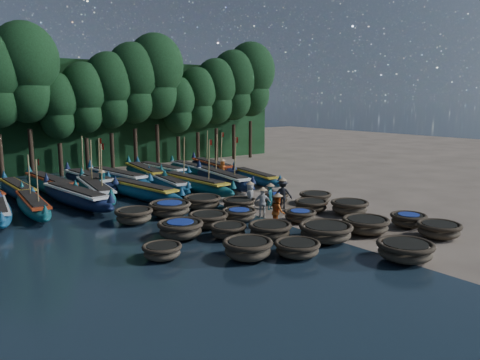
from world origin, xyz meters
TOP-DOWN VIEW (x-y plane):
  - ground at (0.00, 0.00)m, footprint 120.00×120.00m
  - foliage_wall at (0.00, 23.50)m, footprint 40.00×3.00m
  - coracle_3 at (0.09, -10.27)m, footprint 2.81×2.81m
  - coracle_4 at (4.16, -9.40)m, footprint 2.53×2.53m
  - coracle_5 at (-4.89, -6.20)m, footprint 2.40×2.40m
  - coracle_6 at (-3.06, -7.23)m, footprint 2.36×2.36m
  - coracle_7 at (-0.50, -6.49)m, footprint 2.74×2.74m
  - coracle_8 at (2.01, -6.82)m, footprint 2.32×2.32m
  - coracle_9 at (4.71, -7.42)m, footprint 2.27×2.27m
  - coracle_10 at (-7.71, -4.08)m, footprint 1.66×1.66m
  - coracle_11 at (-3.80, -3.34)m, footprint 1.81×1.81m
  - coracle_12 at (-2.38, -4.72)m, footprint 2.16×2.16m
  - coracle_13 at (0.99, -3.29)m, footprint 1.93×1.93m
  - coracle_14 at (4.36, -3.87)m, footprint 2.52×2.52m
  - coracle_15 at (-5.62, -2.01)m, footprint 2.21×2.21m
  - coracle_16 at (-3.55, -1.25)m, footprint 2.41×2.41m
  - coracle_17 at (-1.49, -1.15)m, footprint 2.28×2.28m
  - coracle_18 at (3.11, -2.06)m, footprint 2.35×2.35m
  - coracle_19 at (4.89, -0.69)m, footprint 2.08×2.08m
  - coracle_20 at (-6.25, 1.78)m, footprint 2.40×2.40m
  - coracle_21 at (-3.97, 2.01)m, footprint 2.39×2.39m
  - coracle_22 at (-1.57, 2.39)m, footprint 2.73×2.73m
  - coracle_23 at (0.03, 0.82)m, footprint 2.40×2.40m
  - coracle_24 at (2.86, 0.79)m, footprint 1.74×1.74m
  - long_boat_1 at (-9.94, 7.27)m, footprint 1.95×7.80m
  - long_boat_2 at (-7.34, 7.72)m, footprint 2.67×9.06m
  - long_boat_3 at (-5.63, 9.01)m, footprint 2.77×8.87m
  - long_boat_4 at (-3.24, 7.07)m, footprint 2.82×8.46m
  - long_boat_5 at (-0.46, 8.77)m, footprint 2.29×7.85m
  - long_boat_6 at (0.69, 6.97)m, footprint 2.12×9.02m
  - long_boat_7 at (3.56, 7.45)m, footprint 2.76×8.95m
  - long_boat_8 at (6.30, 7.04)m, footprint 2.56×7.51m
  - long_boat_10 at (-9.54, 12.85)m, footprint 1.53×7.87m
  - long_boat_11 at (-7.36, 12.99)m, footprint 2.31×9.17m
  - long_boat_12 at (-4.60, 12.95)m, footprint 2.09×8.93m
  - long_boat_13 at (-2.47, 12.79)m, footprint 2.74×9.03m
  - long_boat_14 at (0.16, 13.55)m, footprint 2.66×9.05m
  - long_boat_15 at (2.05, 14.34)m, footprint 2.13×8.14m
  - long_boat_16 at (4.61, 13.81)m, footprint 1.77×7.69m
  - long_boat_17 at (6.45, 13.18)m, footprint 2.78×8.64m
  - fisherman_0 at (0.83, 0.79)m, footprint 0.81×0.91m
  - fisherman_1 at (1.63, -0.14)m, footprint 0.65×0.56m
  - fisherman_2 at (-0.76, -3.46)m, footprint 1.01×1.07m
  - fisherman_3 at (2.38, -0.39)m, footprint 1.31×1.24m
  - fisherman_4 at (0.02, -1.32)m, footprint 1.01×0.87m
  - fisherman_5 at (-4.73, 10.08)m, footprint 1.58×1.07m
  - fisherman_6 at (5.46, 10.19)m, footprint 0.92×0.88m
  - tree_4 at (-6.80, 20.00)m, footprint 5.34×5.34m
  - tree_5 at (-4.50, 20.00)m, footprint 3.68×3.68m
  - tree_6 at (-2.20, 20.00)m, footprint 4.09×4.09m
  - tree_7 at (0.10, 20.00)m, footprint 4.51×4.51m
  - tree_8 at (2.40, 20.00)m, footprint 4.92×4.92m
  - tree_9 at (4.70, 20.00)m, footprint 5.34×5.34m
  - tree_10 at (7.00, 20.00)m, footprint 3.68×3.68m
  - tree_11 at (9.30, 20.00)m, footprint 4.09×4.09m
  - tree_12 at (11.60, 20.00)m, footprint 4.51×4.51m
  - tree_13 at (13.90, 20.00)m, footprint 4.92×4.92m
  - tree_14 at (16.20, 20.00)m, footprint 5.34×5.34m

SIDE VIEW (x-z plane):
  - ground at x=0.00m, z-range 0.00..0.00m
  - coracle_10 at x=-7.71m, z-range 0.05..0.68m
  - coracle_13 at x=0.99m, z-range 0.05..0.69m
  - coracle_17 at x=-1.49m, z-range 0.05..0.70m
  - coracle_6 at x=-3.06m, z-range 0.05..0.71m
  - coracle_11 at x=-3.80m, z-range 0.05..0.73m
  - coracle_24 at x=2.86m, z-range 0.05..0.73m
  - coracle_23 at x=0.03m, z-range 0.05..0.74m
  - coracle_18 at x=3.11m, z-range 0.05..0.74m
  - coracle_19 at x=4.89m, z-range 0.05..0.75m
  - coracle_9 at x=4.71m, z-range 0.06..0.75m
  - coracle_4 at x=4.16m, z-range 0.05..0.79m
  - coracle_16 at x=-3.55m, z-range 0.06..0.83m
  - coracle_22 at x=-1.57m, z-range 0.06..0.83m
  - coracle_8 at x=2.01m, z-range 0.06..0.84m
  - coracle_12 at x=-2.38m, z-range 0.06..0.84m
  - coracle_3 at x=0.09m, z-range 0.06..0.86m
  - coracle_20 at x=-6.25m, z-range 0.06..0.86m
  - coracle_14 at x=4.36m, z-range 0.06..0.87m
  - coracle_7 at x=-0.50m, z-range 0.06..0.87m
  - coracle_21 at x=-3.97m, z-range 0.06..0.87m
  - coracle_5 at x=-4.89m, z-range 0.06..0.88m
  - coracle_15 at x=-5.62m, z-range 0.07..0.90m
  - long_boat_8 at x=6.30m, z-range -0.16..1.18m
  - long_boat_16 at x=4.61m, z-range -0.16..1.19m
  - long_boat_1 at x=-9.94m, z-range -1.13..2.19m
  - long_boat_10 at x=-9.54m, z-range -0.17..1.22m
  - long_boat_5 at x=-0.46m, z-range -0.17..1.23m
  - long_boat_15 at x=2.05m, z-range -0.17..1.27m
  - long_boat_4 at x=-3.24m, z-range -0.18..1.33m
  - long_boat_17 at x=6.45m, z-range -1.27..2.44m
  - long_boat_12 at x=-4.60m, z-range -1.30..2.50m
  - long_boat_3 at x=-5.63m, z-range -1.30..2.50m
  - long_boat_7 at x=3.56m, z-range -1.31..2.53m
  - long_boat_6 at x=0.69m, z-range -1.31..2.53m
  - long_boat_13 at x=-2.47m, z-range -0.19..1.41m
  - long_boat_14 at x=0.16m, z-range -0.19..1.41m
  - long_boat_2 at x=-7.34m, z-range -0.19..1.41m
  - long_boat_11 at x=-7.36m, z-range -0.19..1.43m
  - fisherman_0 at x=0.83m, z-range -0.03..1.74m
  - fisherman_5 at x=-4.73m, z-range -0.06..1.77m
  - fisherman_6 at x=5.46m, z-range -0.03..1.75m
  - fisherman_1 at x=1.63m, z-range 0.02..1.73m
  - fisherman_4 at x=0.02m, z-range -0.03..1.80m
  - fisherman_2 at x=-0.76m, z-range -0.05..1.89m
  - fisherman_3 at x=2.38m, z-range -0.07..1.92m
  - foliage_wall at x=0.00m, z-range 0.00..10.00m
  - tree_5 at x=-4.50m, z-range 1.63..10.31m
  - tree_10 at x=7.00m, z-range 1.63..10.31m
  - tree_6 at x=-2.20m, z-range 1.82..11.47m
  - tree_11 at x=9.30m, z-range 1.82..11.47m
  - tree_7 at x=0.10m, z-range 2.01..12.64m
  - tree_12 at x=11.60m, z-range 2.01..12.64m
  - tree_8 at x=2.40m, z-range 2.19..13.80m
  - tree_13 at x=13.90m, z-range 2.19..13.80m
  - tree_4 at x=-6.80m, z-range 2.38..14.96m
  - tree_9 at x=4.70m, z-range 2.38..14.96m
  - tree_14 at x=16.20m, z-range 2.38..14.96m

